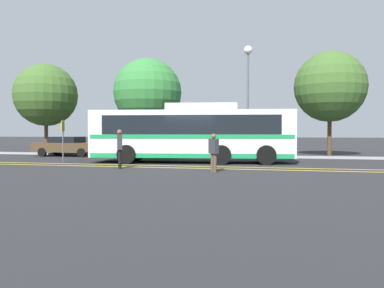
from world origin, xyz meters
The scene contains 14 objects.
ground_plane centered at (0.00, 0.00, 0.00)m, with size 220.00×220.00×0.00m, color #262628.
lane_strip_0 centered at (-0.12, -1.75, 0.00)m, with size 0.20×30.79×0.01m, color gold.
lane_strip_1 centered at (-0.12, -2.75, 0.00)m, with size 0.20×30.79×0.01m, color gold.
curb_strip centered at (-0.12, 5.25, 0.07)m, with size 38.79×0.36×0.15m, color #99999E.
transit_bus centered at (-0.10, 0.45, 1.62)m, with size 11.30×3.88×3.20m.
parked_car_0 centered at (-9.73, 3.99, 0.71)m, with size 4.72×2.05×1.36m.
parked_car_1 centered at (-3.77, 3.95, 0.71)m, with size 4.39×1.86×1.41m.
pedestrian_0 centered at (-2.58, -3.64, 1.02)m, with size 0.38×0.47×1.78m.
pedestrian_1 centered at (1.84, -4.19, 0.90)m, with size 0.46×0.44×1.59m.
bus_stop_sign centered at (-7.02, -1.07, 1.47)m, with size 0.08×0.40×2.33m.
street_lamp centered at (2.52, 5.84, 5.58)m, with size 0.57×0.57×7.44m.
tree_0 centered at (8.05, 8.25, 4.85)m, with size 4.93×4.93×7.32m.
tree_1 centered at (-5.25, 7.81, 4.70)m, with size 5.20×5.20×7.30m.
tree_2 centered at (-13.35, 6.82, 4.59)m, with size 4.88×4.88×7.03m.
Camera 1 is at (4.32, -19.50, 1.64)m, focal length 35.00 mm.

